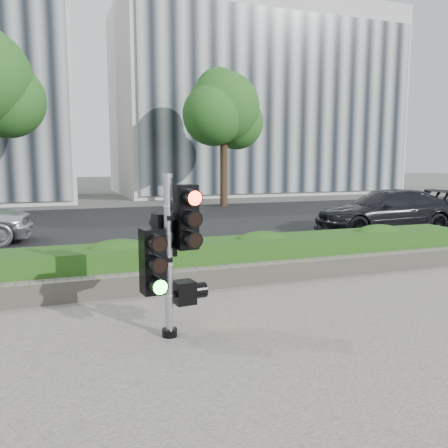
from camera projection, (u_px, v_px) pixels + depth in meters
The scene contains 10 objects.
ground at pixel (239, 327), 6.27m from camera, with size 120.00×120.00×0.00m, color #51514C.
sidewalk at pixel (352, 423), 3.94m from camera, with size 16.00×11.00×0.03m, color #9E9389.
road at pixel (125, 227), 15.56m from camera, with size 60.00×13.00×0.02m, color black.
curb at pixel (178, 271), 9.19m from camera, with size 60.00×0.25×0.12m, color gray.
stone_wall at pixel (197, 279), 8.01m from camera, with size 12.00×0.32×0.34m, color gray.
hedge at pixel (186, 261), 8.59m from camera, with size 12.00×1.00×0.68m, color #397A25.
building_right at pixel (251, 104), 32.48m from camera, with size 18.00×10.00×12.00m, color #B7B7B2.
tree_right at pixel (223, 110), 22.01m from camera, with size 4.10×3.58×6.53m.
traffic_signal at pixel (170, 248), 5.74m from camera, with size 0.71×0.55×2.00m.
car_dark at pixel (386, 211), 14.35m from camera, with size 1.79×4.41×1.28m, color black.
Camera 1 is at (-2.28, -5.59, 2.19)m, focal length 38.00 mm.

